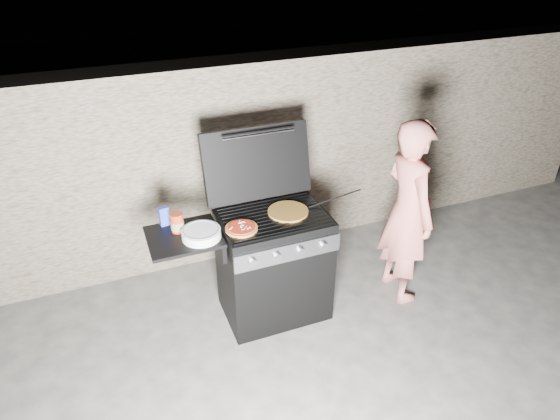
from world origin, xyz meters
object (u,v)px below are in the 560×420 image
object	(u,v)px
gas_grill	(244,273)
pizza_topped	(241,228)
person	(407,212)
sauce_jar	(177,222)

from	to	relation	value
gas_grill	pizza_topped	distance (m)	0.48
gas_grill	pizza_topped	bearing A→B (deg)	-106.58
pizza_topped	person	size ratio (longest dim) A/B	0.15
gas_grill	sauce_jar	xyz separation A→B (m)	(-0.44, 0.07, 0.52)
person	pizza_topped	bearing A→B (deg)	89.32
gas_grill	person	world-z (taller)	person
gas_grill	pizza_topped	world-z (taller)	pizza_topped
sauce_jar	gas_grill	bearing A→B (deg)	-9.04
pizza_topped	sauce_jar	world-z (taller)	sauce_jar
pizza_topped	sauce_jar	size ratio (longest dim) A/B	1.62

